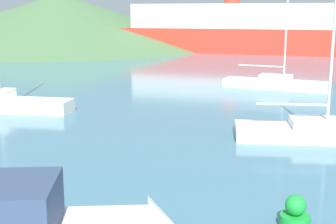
{
  "coord_description": "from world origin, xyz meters",
  "views": [
    {
      "loc": [
        1.23,
        -3.34,
        4.95
      ],
      "look_at": [
        -0.8,
        14.0,
        1.2
      ],
      "focal_mm": 50.0,
      "sensor_mm": 36.0,
      "label": 1
    }
  ],
  "objects_px": {
    "sailboat_inner": "(315,131)",
    "ferry_distant": "(231,31)",
    "buoy_marker": "(295,214)",
    "sailboat_outer": "(276,83)"
  },
  "relations": [
    {
      "from": "sailboat_inner",
      "to": "ferry_distant",
      "type": "height_order",
      "value": "ferry_distant"
    },
    {
      "from": "sailboat_outer",
      "to": "buoy_marker",
      "type": "bearing_deg",
      "value": -77.49
    },
    {
      "from": "sailboat_outer",
      "to": "buoy_marker",
      "type": "xyz_separation_m",
      "value": [
        -1.73,
        -20.64,
        -0.05
      ]
    },
    {
      "from": "ferry_distant",
      "to": "sailboat_inner",
      "type": "bearing_deg",
      "value": -75.88
    },
    {
      "from": "sailboat_outer",
      "to": "buoy_marker",
      "type": "relative_size",
      "value": 9.08
    },
    {
      "from": "sailboat_inner",
      "to": "ferry_distant",
      "type": "xyz_separation_m",
      "value": [
        -2.73,
        41.83,
        2.27
      ]
    },
    {
      "from": "ferry_distant",
      "to": "buoy_marker",
      "type": "xyz_separation_m",
      "value": [
        0.8,
        -49.95,
        -2.27
      ]
    },
    {
      "from": "sailboat_outer",
      "to": "ferry_distant",
      "type": "distance_m",
      "value": 29.5
    },
    {
      "from": "buoy_marker",
      "to": "sailboat_outer",
      "type": "bearing_deg",
      "value": 85.22
    },
    {
      "from": "sailboat_outer",
      "to": "ferry_distant",
      "type": "relative_size",
      "value": 0.2
    }
  ]
}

